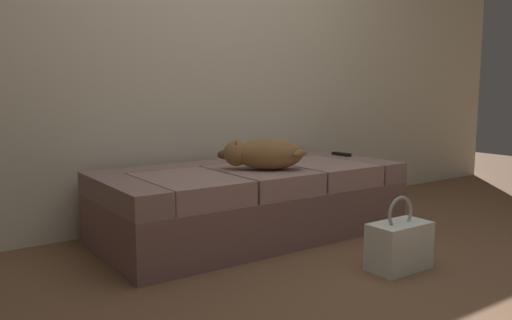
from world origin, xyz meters
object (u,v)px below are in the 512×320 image
dog_tan (263,154)px  handbag (399,245)px  couch (251,201)px  tv_remote (341,154)px

dog_tan → handbag: bearing=-73.0°
handbag → couch: bearing=105.2°
tv_remote → handbag: tv_remote is taller
tv_remote → couch: bearing=-178.9°
handbag → tv_remote: bearing=60.3°
couch → handbag: (0.26, -0.94, -0.09)m
dog_tan → handbag: (0.25, -0.82, -0.40)m
couch → handbag: size_ratio=4.91×
couch → dog_tan: bearing=-87.9°
dog_tan → tv_remote: 0.86m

